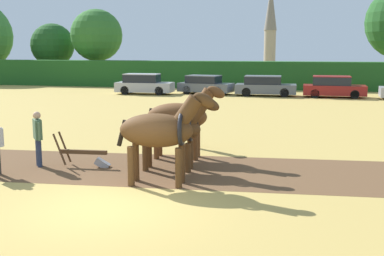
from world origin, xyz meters
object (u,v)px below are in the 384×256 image
at_px(tree_left, 53,45).
at_px(parked_car_left, 205,85).
at_px(plow, 88,156).
at_px(tree_center_left, 97,35).
at_px(farmer_at_plow, 38,135).
at_px(parked_car_far_left, 144,84).
at_px(draft_horse_lead_right, 172,129).
at_px(parked_car_center_left, 265,86).
at_px(church_spire, 270,24).
at_px(farmer_beside_team, 192,119).
at_px(draft_horse_lead_left, 161,131).
at_px(draft_horse_trail_left, 181,117).
at_px(parked_car_center, 333,87).

xyz_separation_m(tree_left, parked_car_left, (18.19, -9.87, -3.10)).
bearing_deg(plow, tree_center_left, 108.58).
bearing_deg(parked_car_left, farmer_at_plow, -79.84).
xyz_separation_m(tree_left, plow, (19.17, -33.41, -3.48)).
bearing_deg(plow, parked_car_far_left, 99.59).
height_order(draft_horse_lead_right, parked_car_left, draft_horse_lead_right).
height_order(draft_horse_lead_right, farmer_at_plow, draft_horse_lead_right).
bearing_deg(parked_car_center_left, church_spire, 92.06).
xyz_separation_m(church_spire, farmer_beside_team, (1.56, -69.14, -6.52)).
distance_m(church_spire, farmer_beside_team, 69.46).
xyz_separation_m(tree_left, farmer_beside_team, (21.64, -29.96, -2.76)).
bearing_deg(church_spire, draft_horse_lead_left, -88.61).
xyz_separation_m(draft_horse_trail_left, parked_car_far_left, (-8.06, 20.68, -0.61)).
xyz_separation_m(draft_horse_lead_right, parked_car_left, (-3.56, 23.34, -0.52)).
bearing_deg(parked_car_far_left, draft_horse_lead_left, -71.70).
bearing_deg(draft_horse_lead_right, tree_left, 118.79).
xyz_separation_m(church_spire, parked_car_left, (-1.88, -49.05, -6.86)).
relative_size(church_spire, draft_horse_trail_left, 5.39).
bearing_deg(draft_horse_lead_right, tree_center_left, 112.50).
relative_size(tree_center_left, draft_horse_trail_left, 2.74).
bearing_deg(parked_car_center, farmer_beside_team, -106.43).
height_order(draft_horse_lead_left, draft_horse_trail_left, draft_horse_lead_left).
height_order(parked_car_far_left, parked_car_left, parked_car_far_left).
bearing_deg(farmer_at_plow, draft_horse_trail_left, -11.98).
bearing_deg(farmer_beside_team, draft_horse_lead_right, -134.60).
bearing_deg(tree_center_left, parked_car_left, -34.37).
bearing_deg(farmer_beside_team, plow, -172.21).
xyz_separation_m(parked_car_far_left, parked_car_center, (14.17, 0.58, -0.01)).
xyz_separation_m(draft_horse_lead_left, parked_car_center, (5.87, 24.37, -0.70)).
xyz_separation_m(farmer_beside_team, parked_car_left, (-3.44, 20.09, -0.35)).
bearing_deg(draft_horse_lead_left, parked_car_center_left, 83.32).
distance_m(tree_center_left, draft_horse_lead_left, 37.51).
xyz_separation_m(parked_car_far_left, parked_car_center_left, (9.26, 0.60, -0.03)).
distance_m(draft_horse_lead_right, parked_car_left, 23.61).
xyz_separation_m(draft_horse_lead_right, parked_car_center_left, (1.08, 22.83, -0.50)).
distance_m(church_spire, parked_car_center_left, 50.10).
xyz_separation_m(draft_horse_trail_left, parked_car_left, (-3.44, 21.78, -0.66)).
height_order(plow, parked_car_far_left, parked_car_far_left).
bearing_deg(parked_car_center, plow, -109.52).
bearing_deg(draft_horse_trail_left, draft_horse_lead_right, -89.99).
relative_size(tree_center_left, farmer_beside_team, 4.14).
bearing_deg(parked_car_center, church_spire, 99.70).
xyz_separation_m(tree_left, draft_horse_lead_right, (21.75, -33.21, -2.58)).
bearing_deg(tree_center_left, draft_horse_trail_left, -62.08).
relative_size(farmer_at_plow, parked_car_far_left, 0.38).
distance_m(farmer_at_plow, parked_car_center_left, 23.86).
xyz_separation_m(tree_center_left, plow, (13.69, -32.23, -4.43)).
distance_m(tree_left, parked_car_center_left, 25.26).
distance_m(church_spire, parked_car_center, 50.63).
bearing_deg(tree_center_left, draft_horse_lead_left, -63.99).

